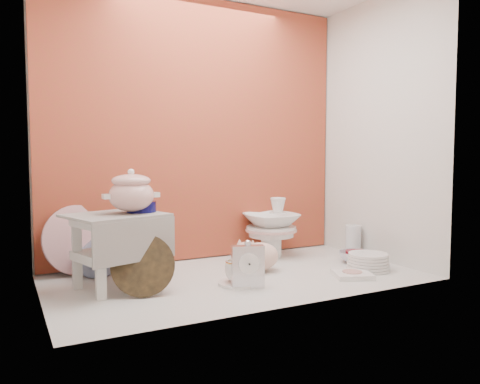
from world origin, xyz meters
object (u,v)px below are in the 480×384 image
(step_stool, at_px, (116,251))
(floral_platter, at_px, (78,240))
(soup_tureen, at_px, (131,191))
(porcelain_tower, at_px, (271,227))
(blue_white_vase, at_px, (97,253))
(plush_pig, at_px, (259,256))
(mantel_clock, at_px, (248,265))
(dinner_plate_stack, at_px, (368,262))
(crystal_bowl, at_px, (357,257))
(gold_rim_teacup, at_px, (239,271))

(step_stool, distance_m, floral_platter, 0.36)
(soup_tureen, relative_size, porcelain_tower, 0.69)
(blue_white_vase, bearing_deg, soup_tureen, -68.70)
(blue_white_vase, bearing_deg, plush_pig, -21.76)
(plush_pig, bearing_deg, step_stool, 179.86)
(mantel_clock, bearing_deg, soup_tureen, 166.61)
(porcelain_tower, bearing_deg, step_stool, -165.65)
(mantel_clock, height_order, plush_pig, mantel_clock)
(dinner_plate_stack, relative_size, crystal_bowl, 1.12)
(step_stool, height_order, plush_pig, step_stool)
(soup_tureen, xyz_separation_m, plush_pig, (0.65, -0.03, -0.36))
(plush_pig, relative_size, porcelain_tower, 0.78)
(floral_platter, distance_m, mantel_clock, 0.90)
(plush_pig, relative_size, gold_rim_teacup, 2.14)
(gold_rim_teacup, bearing_deg, blue_white_vase, 139.48)
(floral_platter, bearing_deg, dinner_plate_stack, -24.39)
(gold_rim_teacup, xyz_separation_m, porcelain_tower, (0.45, 0.46, 0.11))
(mantel_clock, xyz_separation_m, porcelain_tower, (0.44, 0.52, 0.07))
(soup_tureen, xyz_separation_m, porcelain_tower, (0.90, 0.26, -0.26))
(porcelain_tower, bearing_deg, blue_white_vase, 179.06)
(porcelain_tower, bearing_deg, mantel_clock, -130.05)
(crystal_bowl, xyz_separation_m, porcelain_tower, (-0.35, 0.36, 0.15))
(gold_rim_teacup, height_order, crystal_bowl, gold_rim_teacup)
(plush_pig, distance_m, porcelain_tower, 0.39)
(soup_tureen, height_order, gold_rim_teacup, soup_tureen)
(blue_white_vase, bearing_deg, step_stool, -82.09)
(blue_white_vase, bearing_deg, floral_platter, 133.39)
(porcelain_tower, bearing_deg, soup_tureen, -163.80)
(soup_tureen, xyz_separation_m, blue_white_vase, (-0.11, 0.28, -0.32))
(step_stool, xyz_separation_m, gold_rim_teacup, (0.52, -0.21, -0.10))
(blue_white_vase, xyz_separation_m, mantel_clock, (0.56, -0.54, -0.01))
(soup_tureen, relative_size, gold_rim_teacup, 1.89)
(blue_white_vase, height_order, crystal_bowl, blue_white_vase)
(crystal_bowl, bearing_deg, mantel_clock, -168.18)
(step_stool, xyz_separation_m, mantel_clock, (0.53, -0.28, -0.06))
(soup_tureen, relative_size, floral_platter, 0.69)
(floral_platter, distance_m, porcelain_tower, 1.09)
(blue_white_vase, relative_size, gold_rim_teacup, 1.78)
(step_stool, height_order, crystal_bowl, step_stool)
(step_stool, height_order, mantel_clock, step_stool)
(gold_rim_teacup, height_order, porcelain_tower, porcelain_tower)
(mantel_clock, relative_size, plush_pig, 0.78)
(gold_rim_teacup, relative_size, crystal_bowl, 0.64)
(crystal_bowl, bearing_deg, floral_platter, 162.25)
(plush_pig, bearing_deg, blue_white_vase, 161.18)
(step_stool, height_order, blue_white_vase, step_stool)
(soup_tureen, height_order, blue_white_vase, soup_tureen)
(mantel_clock, distance_m, gold_rim_teacup, 0.08)
(mantel_clock, bearing_deg, gold_rim_teacup, 116.14)
(step_stool, bearing_deg, dinner_plate_stack, -29.06)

